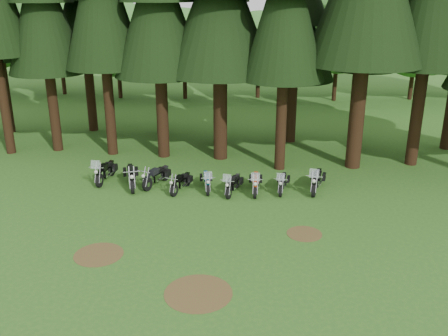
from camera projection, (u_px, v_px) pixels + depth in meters
The scene contains 20 objects.
ground at pixel (190, 234), 19.67m from camera, with size 120.00×120.00×0.00m, color #2A551E.
pine_back_4 at pixel (296, 4), 28.82m from camera, with size 4.94×4.94×13.78m.
decid_1 at pixel (60, 28), 43.49m from camera, with size 7.91×7.69×9.88m.
decid_2 at pixel (119, 41), 42.27m from camera, with size 6.72×6.53×8.40m.
decid_3 at pixel (187, 46), 42.14m from camera, with size 6.12×5.95×7.65m.
decid_4 at pixel (262, 47), 42.62m from camera, with size 5.93×5.76×7.41m.
decid_5 at pixel (344, 26), 40.70m from camera, with size 8.45×8.21×10.56m.
decid_6 at pixel (422, 38), 41.55m from camera, with size 7.06×6.86×8.82m.
dirt_patch_0 at pixel (99, 254), 18.13m from camera, with size 1.80×1.80×0.01m, color #4C3D1E.
dirt_patch_1 at pixel (304, 234), 19.66m from camera, with size 1.40×1.40×0.01m, color #4C3D1E.
dirt_patch_2 at pixel (198, 293), 15.83m from camera, with size 2.20×2.20×0.01m, color #4C3D1E.
motorcycle_0 at pixel (105, 172), 24.86m from camera, with size 0.45×2.34×1.48m.
motorcycle_1 at pixel (131, 177), 24.18m from camera, with size 0.96×2.38×1.00m.
motorcycle_2 at pixel (156, 177), 24.35m from camera, with size 0.90×2.11×0.90m.
motorcycle_3 at pixel (181, 183), 23.70m from camera, with size 0.65×1.95×0.81m.
motorcycle_4 at pixel (207, 182), 23.81m from camera, with size 0.68×2.04×1.28m.
motorcycle_5 at pixel (233, 185), 23.43m from camera, with size 0.65×2.06×1.29m.
motorcycle_6 at pixel (256, 183), 23.53m from camera, with size 0.41×2.15×1.36m.
motorcycle_7 at pixel (282, 183), 23.66m from camera, with size 0.47×2.00×1.25m.
motorcycle_8 at pixel (317, 181), 23.71m from camera, with size 0.74×2.36×1.48m.
Camera 1 is at (3.36, -17.36, 9.12)m, focal length 40.00 mm.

